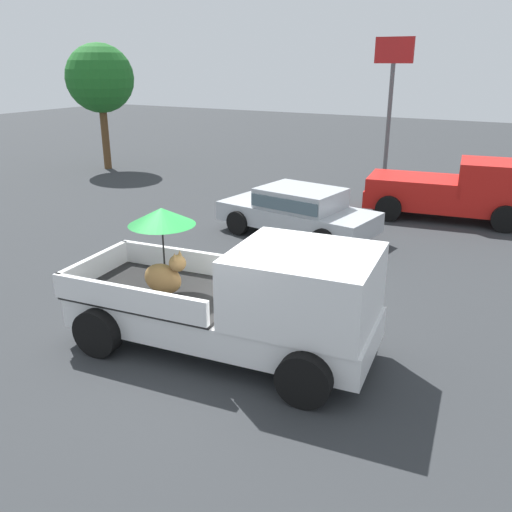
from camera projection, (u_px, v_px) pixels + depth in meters
ground_plane at (222, 347)px, 9.03m from camera, size 80.00×80.00×0.00m
pickup_truck_main at (247, 300)px, 8.54m from camera, size 5.22×2.68×2.29m
pickup_truck_red at (456, 190)px, 16.11m from camera, size 5.00×2.68×1.80m
parked_sedan_near at (298, 209)px, 14.55m from camera, size 4.50×2.43×1.33m
motel_sign at (392, 83)px, 19.67m from camera, size 1.40×0.16×5.33m
tree_by_lot at (100, 79)px, 22.73m from camera, size 2.85×2.85×5.25m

